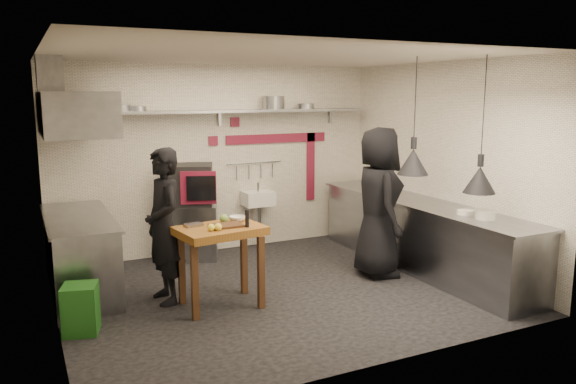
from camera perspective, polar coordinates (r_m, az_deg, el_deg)
name	(u,v)px	position (r m, az deg, el deg)	size (l,w,h in m)	color
floor	(278,291)	(6.95, -0.98, -10.01)	(5.00, 5.00, 0.00)	black
ceiling	(278,56)	(6.55, -1.05, 13.68)	(5.00, 5.00, 0.00)	beige
wall_back	(220,159)	(8.54, -6.97, 3.35)	(5.00, 0.04, 2.80)	silver
wall_front	(383,211)	(4.81, 9.58, -1.90)	(5.00, 0.04, 2.80)	silver
wall_left	(48,194)	(6.01, -23.17, -0.20)	(0.04, 4.20, 2.80)	silver
wall_right	(443,166)	(7.98, 15.52, 2.58)	(0.04, 4.20, 2.80)	silver
red_band_horiz	(277,138)	(8.85, -1.11, 5.47)	(1.70, 0.02, 0.14)	maroon
red_band_vert	(311,167)	(9.16, 2.31, 2.60)	(0.14, 0.02, 1.10)	maroon
red_tile_a	(235,122)	(8.56, -5.41, 7.09)	(0.14, 0.02, 0.14)	maroon
red_tile_b	(213,141)	(8.46, -7.60, 5.18)	(0.14, 0.02, 0.14)	maroon
back_shelf	(223,111)	(8.32, -6.66, 8.15)	(4.60, 0.34, 0.04)	gray
shelf_bracket_left	(84,120)	(8.05, -19.97, 6.85)	(0.04, 0.06, 0.24)	gray
shelf_bracket_mid	(219,118)	(8.46, -6.99, 7.50)	(0.04, 0.06, 0.24)	gray
shelf_bracket_right	(330,116)	(9.26, 4.30, 7.75)	(0.04, 0.06, 0.24)	gray
pan_far_left	(120,108)	(7.96, -16.66, 8.19)	(0.27, 0.27, 0.09)	gray
pan_mid_left	(137,108)	(7.99, -15.10, 8.20)	(0.26, 0.26, 0.07)	gray
stock_pot	(274,103)	(8.62, -1.46, 9.07)	(0.33, 0.33, 0.20)	gray
pan_right	(306,106)	(8.86, 1.82, 8.71)	(0.26, 0.26, 0.08)	gray
oven_stand	(195,231)	(8.29, -9.46, -3.95)	(0.65, 0.59, 0.80)	gray
combi_oven	(191,184)	(8.15, -9.85, 0.76)	(0.61, 0.56, 0.58)	black
oven_door	(198,188)	(7.86, -9.09, 0.43)	(0.49, 0.03, 0.46)	maroon
oven_glass	(201,188)	(7.81, -8.81, 0.39)	(0.40, 0.02, 0.34)	black
hand_sink	(258,198)	(8.66, -3.05, -0.65)	(0.46, 0.34, 0.22)	white
sink_tap	(258,187)	(8.63, -3.06, 0.52)	(0.03, 0.03, 0.14)	gray
sink_drain	(259,227)	(8.72, -2.92, -3.54)	(0.06, 0.06, 0.66)	gray
utensil_rail	(254,163)	(8.71, -3.44, 3.00)	(0.02, 0.02, 0.90)	gray
counter_right	(420,236)	(7.93, 13.29, -4.36)	(0.70, 3.80, 0.90)	gray
counter_right_top	(422,203)	(7.83, 13.43, -1.06)	(0.76, 3.90, 0.03)	gray
plate_stack	(485,214)	(6.94, 19.42, -2.17)	(0.23, 0.23, 0.11)	white
small_bowl_right	(465,212)	(7.14, 17.57, -1.98)	(0.20, 0.20, 0.05)	white
counter_left	(81,255)	(7.26, -20.33, -6.05)	(0.70, 1.90, 0.90)	gray
counter_left_top	(78,218)	(7.15, -20.55, -2.46)	(0.76, 2.00, 0.03)	gray
extractor_hood	(76,113)	(7.01, -20.77, 7.48)	(0.78, 1.60, 0.50)	gray
hood_duct	(50,78)	(6.99, -23.04, 10.62)	(0.28, 0.28, 0.50)	gray
green_bin	(81,309)	(6.10, -20.32, -11.08)	(0.33, 0.33, 0.50)	#185116
prep_table	(221,267)	(6.40, -6.84, -7.53)	(0.92, 0.64, 0.92)	brown
cutting_board	(226,225)	(6.28, -6.30, -3.39)	(0.35, 0.25, 0.03)	#482B18
pepper_mill	(247,218)	(6.21, -4.18, -2.68)	(0.05, 0.05, 0.20)	black
lemon_a	(211,227)	(6.08, -7.82, -3.59)	(0.08, 0.08, 0.08)	yellow
lemon_b	(218,227)	(6.10, -7.11, -3.55)	(0.08, 0.08, 0.08)	yellow
veg_ball	(224,219)	(6.44, -6.54, -2.70)	(0.10, 0.10, 0.10)	olive
steel_tray	(193,225)	(6.34, -9.59, -3.32)	(0.19, 0.13, 0.03)	gray
bowl	(237,219)	(6.52, -5.19, -2.71)	(0.19, 0.19, 0.06)	white
heat_lamp_near	(415,117)	(6.79, 12.76, 7.49)	(0.37, 0.37, 1.38)	black
heat_lamp_far	(483,125)	(6.69, 19.19, 6.43)	(0.37, 0.37, 1.54)	black
chef_left	(164,226)	(6.53, -12.50, -3.41)	(0.65, 0.43, 1.78)	black
chef_right	(378,202)	(7.41, 9.14, -1.03)	(0.96, 0.62, 1.96)	black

